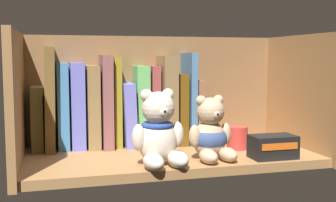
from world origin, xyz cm
name	(u,v)px	position (x,y,z in cm)	size (l,w,h in cm)	color
shelf_board	(170,157)	(0.00, 0.00, 1.00)	(65.53, 30.11, 2.00)	#9E7042
shelf_back_panel	(155,93)	(0.00, 15.66, 14.86)	(67.93, 1.20, 29.72)	brown
shelf_side_panel_left	(17,102)	(-33.57, 0.00, 14.86)	(1.60, 32.51, 29.72)	#9E7042
shelf_side_panel_right	(299,95)	(33.57, 0.00, 14.86)	(1.60, 32.51, 29.72)	#9E7042
book_0	(38,118)	(-29.88, 12.56, 9.68)	(2.78, 10.88, 15.36)	brown
book_1	(50,98)	(-26.85, 12.56, 14.34)	(2.28, 14.88, 24.68)	brown
book_2	(63,106)	(-23.87, 12.56, 12.43)	(2.69, 10.14, 20.85)	teal
book_3	(77,105)	(-20.39, 12.56, 12.48)	(3.29, 10.52, 20.96)	#6267CC
book_4	(92,106)	(-16.75, 12.56, 12.13)	(2.99, 12.35, 20.27)	olive
book_5	(105,101)	(-13.51, 12.56, 13.38)	(2.50, 14.06, 22.77)	#824E4E
book_6	(116,101)	(-10.87, 12.56, 13.22)	(1.79, 10.33, 22.44)	olive
book_7	(127,114)	(-8.06, 12.56, 9.93)	(2.84, 13.33, 15.86)	#6B6FCE
book_8	(140,105)	(-4.51, 12.56, 12.05)	(3.27, 9.54, 20.10)	#66B964
book_9	(153,105)	(-1.31, 12.56, 12.05)	(2.13, 10.15, 20.10)	#944141
book_10	(165,99)	(2.01, 12.56, 13.34)	(3.53, 13.75, 22.69)	olive
book_11	(177,108)	(5.38, 12.56, 11.04)	(2.22, 13.76, 18.08)	brown
book_12	(186,98)	(7.79, 12.56, 13.70)	(1.61, 14.58, 23.40)	teal
book_13	(195,110)	(10.20, 12.56, 10.17)	(2.22, 11.24, 16.33)	#8D5B3E
teddy_bear_larger	(159,133)	(-5.26, -9.97, 8.75)	(11.69, 12.06, 15.80)	beige
teddy_bear_smaller	(210,134)	(6.89, -7.98, 7.52)	(10.38, 11.00, 14.05)	tan
pillar_candle	(237,138)	(16.90, 0.15, 4.76)	(5.04, 5.04, 5.52)	#C63833
small_product_box	(273,147)	(20.57, -10.82, 4.56)	(9.96, 6.04, 5.11)	black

